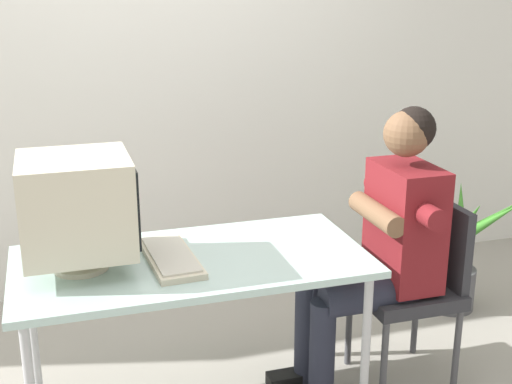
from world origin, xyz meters
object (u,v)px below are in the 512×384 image
(desk, at_px, (192,271))
(office_chair, at_px, (417,279))
(person_seated, at_px, (382,242))
(crt_monitor, at_px, (77,205))
(potted_plant, at_px, (454,249))
(keyboard, at_px, (170,257))

(desk, relative_size, office_chair, 1.66)
(desk, xyz_separation_m, person_seated, (0.83, -0.01, 0.03))
(crt_monitor, distance_m, potted_plant, 2.16)
(person_seated, relative_size, potted_plant, 1.69)
(crt_monitor, distance_m, keyboard, 0.41)
(office_chair, bearing_deg, potted_plant, 44.59)
(keyboard, bearing_deg, crt_monitor, 176.39)
(office_chair, height_order, potted_plant, office_chair)
(desk, distance_m, keyboard, 0.11)
(person_seated, bearing_deg, office_chair, 0.00)
(crt_monitor, bearing_deg, desk, -3.33)
(crt_monitor, xyz_separation_m, keyboard, (0.34, -0.02, -0.24))
(office_chair, xyz_separation_m, potted_plant, (0.56, 0.56, -0.14))
(keyboard, relative_size, potted_plant, 0.61)
(crt_monitor, bearing_deg, potted_plant, 14.64)
(person_seated, xyz_separation_m, potted_plant, (0.75, 0.56, -0.34))
(desk, bearing_deg, potted_plant, 19.09)
(office_chair, relative_size, person_seated, 0.66)
(person_seated, bearing_deg, keyboard, 179.25)
(office_chair, relative_size, potted_plant, 1.12)
(crt_monitor, bearing_deg, keyboard, -3.61)
(crt_monitor, distance_m, person_seated, 1.28)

